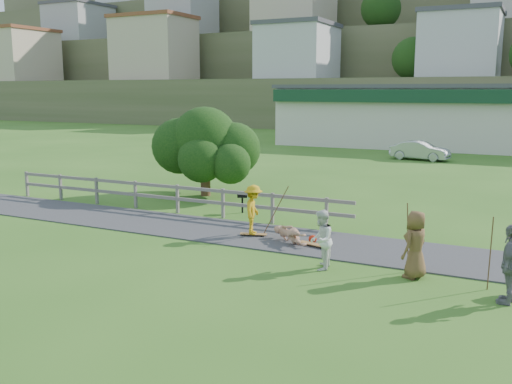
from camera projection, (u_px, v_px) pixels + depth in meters
ground at (227, 246)px, 17.23m from camera, size 260.00×260.00×0.00m
path at (249, 234)px, 18.55m from camera, size 34.00×3.00×0.04m
fence at (164, 193)px, 22.03m from camera, size 15.05×0.10×1.10m
strip_mall at (482, 116)px, 45.85m from camera, size 32.50×10.75×5.10m
hillside at (492, 31)px, 95.24m from camera, size 220.00×67.00×47.50m
skater_rider at (253, 213)px, 18.16m from camera, size 0.85×1.15×1.59m
skater_fallen at (290, 234)px, 17.46m from camera, size 1.24×1.48×0.57m
spectator_a at (321, 240)px, 14.88m from camera, size 0.73×0.87×1.59m
spectator_b at (510, 264)px, 12.46m from camera, size 0.61×1.11×1.79m
spectator_c at (415, 245)px, 14.18m from camera, size 0.81×0.98×1.71m
car_silver at (420, 151)px, 38.30m from camera, size 4.03×1.87×1.28m
tree at (205, 162)px, 25.23m from camera, size 4.77×4.77×3.05m
bbq at (242, 203)px, 21.81m from camera, size 0.46×0.41×0.80m
longboard_rider at (253, 235)px, 18.29m from camera, size 0.88×0.45×0.10m
longboard_fallen at (314, 246)px, 17.06m from camera, size 1.02×0.48×0.11m
helmet at (313, 239)px, 17.53m from camera, size 0.25×0.25×0.25m
pole_rider at (276, 208)px, 18.23m from camera, size 0.03×0.03×1.89m
pole_spec_left at (408, 238)px, 14.63m from camera, size 0.03×0.03×1.82m
pole_spec_right at (490, 254)px, 13.31m from camera, size 0.03×0.03×1.77m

